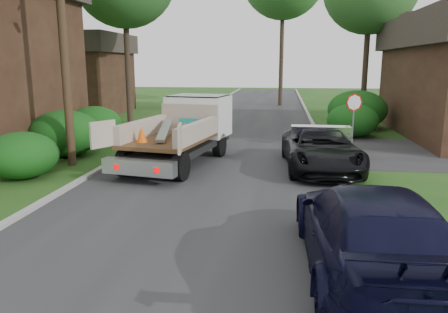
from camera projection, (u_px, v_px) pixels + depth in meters
name	position (u px, v px, depth m)	size (l,w,h in m)	color
ground	(189.00, 217.00, 10.70)	(120.00, 120.00, 0.00)	#1A4914
road	(234.00, 144.00, 20.40)	(8.00, 90.00, 0.02)	#28282B
curb_left	(149.00, 141.00, 20.92)	(0.20, 90.00, 0.12)	#9E9E99
curb_right	(323.00, 145.00, 19.86)	(0.20, 90.00, 0.12)	#9E9E99
stop_sign	(354.00, 110.00, 18.39)	(0.71, 0.32, 2.48)	slate
utility_pole	(62.00, 20.00, 15.17)	(2.42, 1.25, 10.00)	#382619
house_left_far	(75.00, 72.00, 33.15)	(7.56, 7.56, 6.00)	#331E15
hedge_left_a	(22.00, 155.00, 14.26)	(2.34, 2.34, 1.53)	#0F4510
hedge_left_b	(65.00, 133.00, 17.65)	(2.86, 2.86, 1.87)	#0F4510
hedge_left_c	(94.00, 124.00, 21.10)	(2.60, 2.60, 1.70)	#0F4510
hedge_right_a	(352.00, 120.00, 22.38)	(2.60, 2.60, 1.70)	#0F4510
hedge_right_b	(357.00, 110.00, 25.15)	(3.38, 3.38, 2.21)	#0F4510
flatbed_truck	(188.00, 126.00, 16.97)	(3.74, 6.80, 2.44)	black
black_pickup	(321.00, 149.00, 15.42)	(2.45, 5.32, 1.48)	black
navy_suv	(371.00, 231.00, 7.62)	(2.31, 5.68, 1.65)	black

